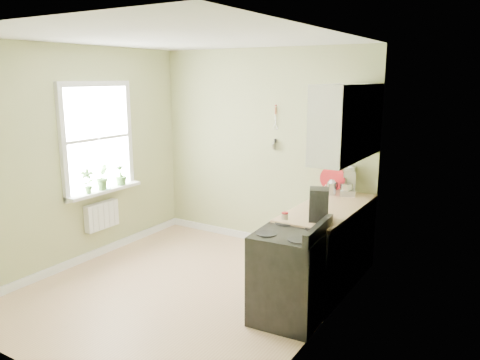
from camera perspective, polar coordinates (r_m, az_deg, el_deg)
The scene contains 21 objects.
floor at distance 5.41m, azimuth -6.85°, elevation -13.15°, with size 3.20×3.60×0.02m, color tan.
ceiling at distance 4.90m, azimuth -7.71°, elevation 16.91°, with size 3.20×3.60×0.02m, color white.
wall_back at distance 6.46m, azimuth 2.83°, elevation 3.82°, with size 3.20×0.02×2.70m, color tan.
wall_left at distance 6.10m, azimuth -19.16°, elevation 2.62°, with size 0.02×3.60×2.70m, color tan.
wall_right at distance 4.18m, azimuth 10.25°, elevation -1.17°, with size 0.02×3.60×2.70m, color tan.
base_cabinets at distance 5.45m, azimuth 10.71°, elevation -8.01°, with size 0.60×1.60×0.87m, color white.
countertop at distance 5.31m, azimuth 10.80°, elevation -3.39°, with size 0.64×1.60×0.04m, color #E8BE8E.
upper_cabinets at distance 5.19m, azimuth 13.04°, elevation 6.94°, with size 0.35×1.40×0.80m, color white.
window at distance 6.25m, azimuth -17.01°, elevation 4.84°, with size 0.06×1.14×1.44m.
window_sill at distance 6.31m, azimuth -16.18°, elevation -1.23°, with size 0.18×1.14×0.04m, color white.
radiator at distance 6.38m, azimuth -16.52°, elevation -4.16°, with size 0.12×0.50×0.35m, color white.
wall_utensils at distance 6.32m, azimuth 4.32°, elevation 5.56°, with size 0.02×0.14×0.58m.
stove at distance 4.64m, azimuth 6.14°, elevation -11.38°, with size 0.69×0.77×1.01m.
stand_mixer at distance 5.86m, azimuth 13.08°, elevation -0.26°, with size 0.26×0.33×0.36m.
kettle at distance 5.81m, azimuth 11.10°, elevation -0.84°, with size 0.19×0.11×0.19m.
coffee_maker at distance 4.75m, azimuth 9.56°, elevation -3.05°, with size 0.25×0.26×0.33m.
red_tray at distance 6.01m, azimuth 11.20°, elevation 0.19°, with size 0.32×0.32×0.02m, color #B21C21.
jar at distance 4.75m, azimuth 5.49°, elevation -4.37°, with size 0.07×0.07×0.08m.
plant_a at distance 6.09m, azimuth -18.10°, elevation -0.14°, with size 0.16×0.11×0.31m, color #426E2E.
plant_b at distance 6.24m, azimuth -16.47°, elevation 0.35°, with size 0.18×0.15×0.33m, color #426E2E.
plant_c at distance 6.46m, azimuth -14.32°, elevation 0.62°, with size 0.15×0.15×0.27m, color #426E2E.
Camera 1 is at (3.07, -3.80, 2.32)m, focal length 35.00 mm.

